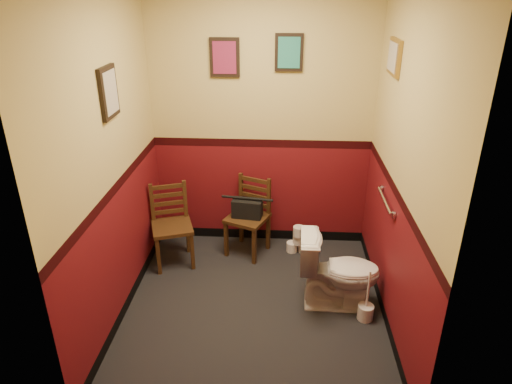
% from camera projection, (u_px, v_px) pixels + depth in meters
% --- Properties ---
extents(floor, '(2.20, 2.40, 0.00)m').
position_uv_depth(floor, '(254.00, 308.00, 3.99)').
color(floor, black).
rests_on(floor, ground).
extents(wall_back, '(2.20, 0.00, 2.70)m').
position_uv_depth(wall_back, '(262.00, 120.00, 4.51)').
color(wall_back, '#5B0E13').
rests_on(wall_back, ground).
extents(wall_front, '(2.20, 0.00, 2.70)m').
position_uv_depth(wall_front, '(239.00, 248.00, 2.33)').
color(wall_front, '#5B0E13').
rests_on(wall_front, ground).
extents(wall_left, '(0.00, 2.40, 2.70)m').
position_uv_depth(wall_left, '(111.00, 160.00, 3.48)').
color(wall_left, '#5B0E13').
rests_on(wall_left, ground).
extents(wall_right, '(0.00, 2.40, 2.70)m').
position_uv_depth(wall_right, '(403.00, 167.00, 3.36)').
color(wall_right, '#5B0E13').
rests_on(wall_right, ground).
extents(grab_bar, '(0.05, 0.56, 0.06)m').
position_uv_depth(grab_bar, '(385.00, 201.00, 3.76)').
color(grab_bar, silver).
rests_on(grab_bar, wall_right).
extents(framed_print_back_a, '(0.28, 0.04, 0.36)m').
position_uv_depth(framed_print_back_a, '(225.00, 57.00, 4.26)').
color(framed_print_back_a, black).
rests_on(framed_print_back_a, wall_back).
extents(framed_print_back_b, '(0.26, 0.04, 0.34)m').
position_uv_depth(framed_print_back_b, '(289.00, 52.00, 4.21)').
color(framed_print_back_b, black).
rests_on(framed_print_back_b, wall_back).
extents(framed_print_left, '(0.04, 0.30, 0.38)m').
position_uv_depth(framed_print_left, '(109.00, 92.00, 3.36)').
color(framed_print_left, black).
rests_on(framed_print_left, wall_left).
extents(framed_print_right, '(0.04, 0.34, 0.28)m').
position_uv_depth(framed_print_right, '(394.00, 57.00, 3.61)').
color(framed_print_right, olive).
rests_on(framed_print_right, wall_right).
extents(toilet, '(0.70, 0.41, 0.68)m').
position_uv_depth(toilet, '(339.00, 272.00, 3.89)').
color(toilet, white).
rests_on(toilet, floor).
extents(toilet_brush, '(0.13, 0.13, 0.48)m').
position_uv_depth(toilet_brush, '(366.00, 311.00, 3.83)').
color(toilet_brush, silver).
rests_on(toilet_brush, floor).
extents(chair_left, '(0.48, 0.48, 0.81)m').
position_uv_depth(chair_left, '(172.00, 225.00, 4.50)').
color(chair_left, '#442A14').
rests_on(chair_left, floor).
extents(chair_right, '(0.49, 0.49, 0.81)m').
position_uv_depth(chair_right, '(249.00, 216.00, 4.67)').
color(chair_right, '#442A14').
rests_on(chair_right, floor).
extents(handbag, '(0.32, 0.19, 0.22)m').
position_uv_depth(handbag, '(247.00, 208.00, 4.60)').
color(handbag, black).
rests_on(handbag, chair_right).
extents(tp_stack, '(0.24, 0.15, 0.31)m').
position_uv_depth(tp_stack, '(298.00, 241.00, 4.76)').
color(tp_stack, silver).
rests_on(tp_stack, floor).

